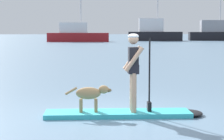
{
  "coord_description": "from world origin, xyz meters",
  "views": [
    {
      "loc": [
        -1.21,
        -8.6,
        1.83
      ],
      "look_at": [
        0.0,
        1.0,
        0.9
      ],
      "focal_mm": 65.67,
      "sensor_mm": 36.0,
      "label": 1
    }
  ],
  "objects": [
    {
      "name": "moored_boat_outer",
      "position": [
        27.5,
        64.6,
        1.4
      ],
      "size": [
        10.68,
        4.78,
        9.24
      ],
      "color": "black",
      "rests_on": "ground_plane"
    },
    {
      "name": "dog",
      "position": [
        -0.58,
        0.04,
        0.48
      ],
      "size": [
        1.0,
        0.26,
        0.57
      ],
      "color": "#997A51",
      "rests_on": "paddleboard"
    },
    {
      "name": "moored_boat_far_starboard",
      "position": [
        15.55,
        64.13,
        1.49
      ],
      "size": [
        9.99,
        5.03,
        8.85
      ],
      "color": "black",
      "rests_on": "ground_plane"
    },
    {
      "name": "paddleboard",
      "position": [
        0.23,
        -0.02,
        0.05
      ],
      "size": [
        3.45,
        0.94,
        0.1
      ],
      "color": "#33B2BF",
      "rests_on": "ground_plane"
    },
    {
      "name": "moored_boat_starboard",
      "position": [
        1.49,
        59.11,
        1.2
      ],
      "size": [
        10.14,
        3.12,
        9.81
      ],
      "color": "maroon",
      "rests_on": "ground_plane"
    },
    {
      "name": "person_paddler",
      "position": [
        0.34,
        -0.03,
        1.07
      ],
      "size": [
        0.62,
        0.5,
        1.67
      ],
      "color": "tan",
      "rests_on": "paddleboard"
    },
    {
      "name": "ground_plane",
      "position": [
        0.0,
        0.0,
        0.0
      ],
      "size": [
        400.0,
        400.0,
        0.0
      ],
      "primitive_type": "plane",
      "color": "slate"
    }
  ]
}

